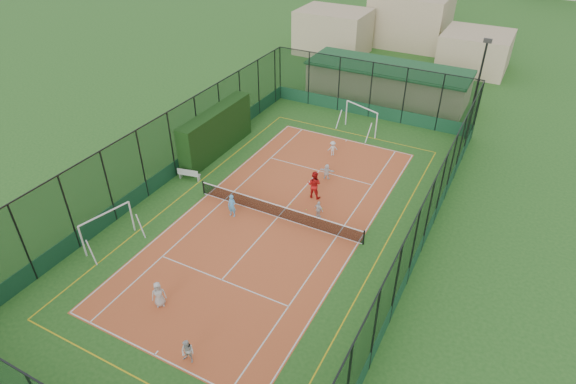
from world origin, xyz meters
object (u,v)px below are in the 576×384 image
at_px(child_near_mid, 232,206).
at_px(child_far_right, 319,210).
at_px(white_bench, 189,174).
at_px(clubhouse, 387,82).
at_px(futsal_goal_near, 108,228).
at_px(child_near_left, 159,294).
at_px(child_far_left, 333,148).
at_px(coach, 314,185).
at_px(floodlight_ne, 476,92).
at_px(child_near_right, 188,352).
at_px(futsal_goal_far, 361,119).
at_px(child_far_back, 327,172).

height_order(child_near_mid, child_far_right, child_near_mid).
bearing_deg(child_far_right, white_bench, 17.65).
bearing_deg(clubhouse, child_far_right, -83.67).
relative_size(futsal_goal_near, child_near_mid, 2.14).
relative_size(white_bench, futsal_goal_near, 0.48).
relative_size(child_near_left, child_far_left, 1.25).
bearing_deg(coach, child_far_left, -82.41).
bearing_deg(floodlight_ne, child_near_right, -103.97).
distance_m(futsal_goal_far, child_far_left, 4.94).
height_order(futsal_goal_far, child_near_mid, futsal_goal_far).
relative_size(clubhouse, child_far_back, 13.05).
height_order(child_near_mid, child_far_left, child_near_mid).
bearing_deg(futsal_goal_near, child_far_left, -11.03).
xyz_separation_m(clubhouse, child_near_right, (1.63, -33.41, -0.90)).
bearing_deg(white_bench, child_near_mid, -35.70).
bearing_deg(futsal_goal_near, child_near_right, -101.86).
bearing_deg(child_near_right, floodlight_ne, 72.85).
bearing_deg(child_near_right, coach, 89.03).
bearing_deg(clubhouse, futsal_goal_far, -87.38).
bearing_deg(coach, child_near_mid, 45.85).
bearing_deg(coach, child_near_left, 73.73).
relative_size(clubhouse, child_near_right, 11.44).
distance_m(clubhouse, child_near_mid, 23.37).
bearing_deg(child_far_left, child_near_right, 56.40).
relative_size(floodlight_ne, white_bench, 5.15).
relative_size(clubhouse, coach, 7.61).
xyz_separation_m(child_near_left, child_near_mid, (-0.90, 8.13, 0.03)).
height_order(futsal_goal_near, child_far_right, futsal_goal_near).
relative_size(white_bench, coach, 0.80).
height_order(clubhouse, futsal_goal_near, clubhouse).
relative_size(floodlight_ne, child_far_left, 6.87).
relative_size(floodlight_ne, futsal_goal_far, 2.38).
bearing_deg(white_bench, child_near_left, -71.80).
bearing_deg(child_far_back, child_far_right, 97.72).
bearing_deg(child_far_left, child_near_mid, 37.40).
xyz_separation_m(child_near_mid, coach, (3.73, 4.34, 0.22)).
bearing_deg(child_near_left, child_near_mid, 54.15).
height_order(clubhouse, child_far_right, clubhouse).
distance_m(clubhouse, child_near_left, 31.39).
height_order(white_bench, child_far_back, child_far_back).
height_order(white_bench, child_near_right, child_near_right).
xyz_separation_m(white_bench, futsal_goal_far, (8.17, 12.84, 0.67)).
bearing_deg(child_near_right, futsal_goal_far, 89.67).
height_order(child_far_left, coach, coach).
distance_m(clubhouse, futsal_goal_near, 29.82).
distance_m(floodlight_ne, child_far_back, 13.82).
height_order(clubhouse, child_far_back, clubhouse).
xyz_separation_m(futsal_goal_near, child_far_back, (8.53, 12.52, -0.48)).
height_order(white_bench, futsal_goal_near, futsal_goal_near).
height_order(white_bench, child_far_left, child_far_left).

